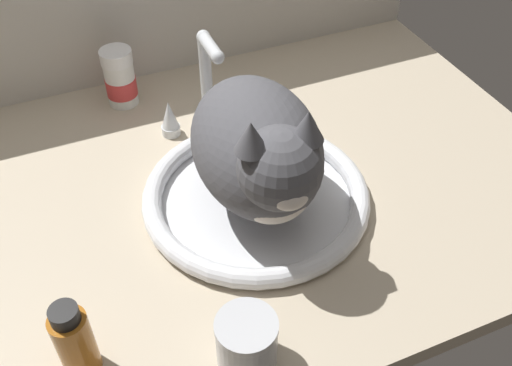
{
  "coord_description": "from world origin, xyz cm",
  "views": [
    {
      "loc": [
        -19.45,
        -61.73,
        65.71
      ],
      "look_at": [
        4.71,
        -4.67,
        7.0
      ],
      "focal_mm": 41.14,
      "sensor_mm": 36.0,
      "label": 1
    }
  ],
  "objects_px": {
    "cat": "(260,151)",
    "sink_basin": "(256,196)",
    "pill_bottle": "(120,79)",
    "metal_jar": "(247,341)",
    "amber_bottle": "(75,342)",
    "faucet": "(208,93)"
  },
  "relations": [
    {
      "from": "pill_bottle",
      "to": "sink_basin",
      "type": "bearing_deg",
      "value": -69.87
    },
    {
      "from": "cat",
      "to": "metal_jar",
      "type": "distance_m",
      "value": 0.25
    },
    {
      "from": "cat",
      "to": "pill_bottle",
      "type": "xyz_separation_m",
      "value": [
        -0.12,
        0.35,
        -0.07
      ]
    },
    {
      "from": "sink_basin",
      "to": "faucet",
      "type": "height_order",
      "value": "faucet"
    },
    {
      "from": "cat",
      "to": "amber_bottle",
      "type": "distance_m",
      "value": 0.33
    },
    {
      "from": "sink_basin",
      "to": "pill_bottle",
      "type": "xyz_separation_m",
      "value": [
        -0.12,
        0.33,
        0.04
      ]
    },
    {
      "from": "cat",
      "to": "metal_jar",
      "type": "height_order",
      "value": "cat"
    },
    {
      "from": "faucet",
      "to": "metal_jar",
      "type": "relative_size",
      "value": 2.47
    },
    {
      "from": "metal_jar",
      "to": "pill_bottle",
      "type": "distance_m",
      "value": 0.56
    },
    {
      "from": "metal_jar",
      "to": "amber_bottle",
      "type": "distance_m",
      "value": 0.19
    },
    {
      "from": "cat",
      "to": "sink_basin",
      "type": "bearing_deg",
      "value": 83.67
    },
    {
      "from": "metal_jar",
      "to": "amber_bottle",
      "type": "relative_size",
      "value": 0.64
    },
    {
      "from": "metal_jar",
      "to": "cat",
      "type": "bearing_deg",
      "value": 63.25
    },
    {
      "from": "faucet",
      "to": "cat",
      "type": "xyz_separation_m",
      "value": [
        -0.0,
        -0.22,
        0.05
      ]
    },
    {
      "from": "cat",
      "to": "amber_bottle",
      "type": "height_order",
      "value": "cat"
    },
    {
      "from": "faucet",
      "to": "amber_bottle",
      "type": "xyz_separation_m",
      "value": [
        -0.29,
        -0.37,
        -0.02
      ]
    },
    {
      "from": "sink_basin",
      "to": "faucet",
      "type": "xyz_separation_m",
      "value": [
        0.0,
        0.2,
        0.06
      ]
    },
    {
      "from": "amber_bottle",
      "to": "metal_jar",
      "type": "bearing_deg",
      "value": -19.65
    },
    {
      "from": "metal_jar",
      "to": "pill_bottle",
      "type": "height_order",
      "value": "pill_bottle"
    },
    {
      "from": "pill_bottle",
      "to": "faucet",
      "type": "bearing_deg",
      "value": -46.39
    },
    {
      "from": "sink_basin",
      "to": "cat",
      "type": "relative_size",
      "value": 0.88
    },
    {
      "from": "cat",
      "to": "metal_jar",
      "type": "relative_size",
      "value": 5.27
    }
  ]
}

